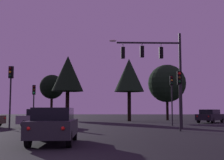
% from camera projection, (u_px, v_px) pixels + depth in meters
% --- Properties ---
extents(ground_plane, '(168.00, 168.00, 0.00)m').
position_uv_depth(ground_plane, '(102.00, 124.00, 32.34)').
color(ground_plane, black).
rests_on(ground_plane, ground).
extents(traffic_signal_mast_arm, '(5.66, 0.64, 7.47)m').
position_uv_depth(traffic_signal_mast_arm, '(159.00, 63.00, 24.31)').
color(traffic_signal_mast_arm, '#232326').
rests_on(traffic_signal_mast_arm, ground).
extents(traffic_light_corner_left, '(0.31, 0.36, 4.10)m').
position_uv_depth(traffic_light_corner_left, '(180.00, 88.00, 21.34)').
color(traffic_light_corner_left, '#232326').
rests_on(traffic_light_corner_left, ground).
extents(traffic_light_corner_right, '(0.31, 0.36, 4.69)m').
position_uv_depth(traffic_light_corner_right, '(172.00, 90.00, 29.24)').
color(traffic_light_corner_right, '#232326').
rests_on(traffic_light_corner_right, ground).
extents(traffic_light_median, '(0.34, 0.38, 4.70)m').
position_uv_depth(traffic_light_median, '(11.00, 85.00, 23.12)').
color(traffic_light_median, '#232326').
rests_on(traffic_light_median, ground).
extents(traffic_light_far_side, '(0.36, 0.38, 3.78)m').
position_uv_depth(traffic_light_far_side, '(34.00, 97.00, 29.02)').
color(traffic_light_far_side, '#232326').
rests_on(traffic_light_far_side, ground).
extents(car_nearside_lane, '(2.12, 4.57, 1.52)m').
position_uv_depth(car_nearside_lane, '(54.00, 125.00, 13.30)').
color(car_nearside_lane, '#232328').
rests_on(car_nearside_lane, ground).
extents(car_crossing_right, '(4.33, 2.07, 1.52)m').
position_uv_depth(car_crossing_right, '(44.00, 118.00, 25.52)').
color(car_crossing_right, gray).
rests_on(car_crossing_right, ground).
extents(car_far_lane, '(4.00, 4.43, 1.52)m').
position_uv_depth(car_far_lane, '(210.00, 116.00, 35.55)').
color(car_far_lane, black).
rests_on(car_far_lane, ground).
extents(tree_behind_sign, '(3.97, 3.97, 8.34)m').
position_uv_depth(tree_behind_sign, '(129.00, 75.00, 41.56)').
color(tree_behind_sign, black).
rests_on(tree_behind_sign, ground).
extents(tree_left_far, '(4.43, 4.43, 9.08)m').
position_uv_depth(tree_left_far, '(68.00, 74.00, 43.65)').
color(tree_left_far, black).
rests_on(tree_left_far, ground).
extents(tree_center_horizon, '(3.78, 3.78, 6.97)m').
position_uv_depth(tree_center_horizon, '(52.00, 87.00, 48.43)').
color(tree_center_horizon, black).
rests_on(tree_center_horizon, ground).
extents(tree_right_cluster, '(5.47, 5.47, 8.07)m').
position_uv_depth(tree_right_cluster, '(167.00, 83.00, 45.19)').
color(tree_right_cluster, black).
rests_on(tree_right_cluster, ground).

